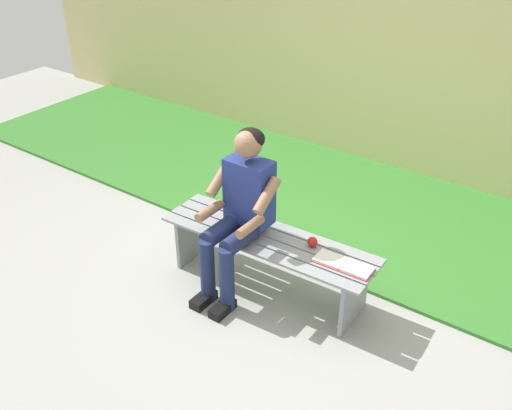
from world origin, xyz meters
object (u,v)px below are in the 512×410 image
(bench_near, at_px, (268,250))
(book_open, at_px, (343,265))
(person_seated, at_px, (239,208))
(apple, at_px, (312,242))

(bench_near, bearing_deg, book_open, -178.61)
(person_seated, bearing_deg, bench_near, -150.94)
(apple, bearing_deg, book_open, 165.18)
(apple, xyz_separation_m, book_open, (-0.29, 0.08, -0.03))
(person_seated, xyz_separation_m, apple, (-0.51, -0.19, -0.20))
(bench_near, distance_m, person_seated, 0.41)
(bench_near, height_order, book_open, book_open)
(apple, height_order, book_open, apple)
(person_seated, height_order, apple, person_seated)
(bench_near, relative_size, person_seated, 1.34)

